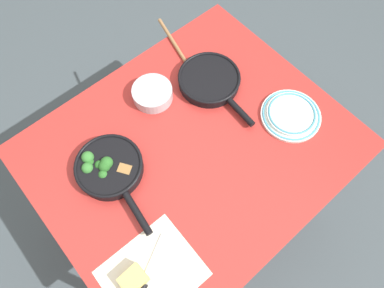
% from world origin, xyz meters
% --- Properties ---
extents(ground_plane, '(14.00, 14.00, 0.00)m').
position_xyz_m(ground_plane, '(0.00, 0.00, 0.00)').
color(ground_plane, '#424C51').
extents(dining_table_red, '(1.10, 0.92, 0.73)m').
position_xyz_m(dining_table_red, '(0.00, 0.00, 0.65)').
color(dining_table_red, '#B72D28').
rests_on(dining_table_red, ground_plane).
extents(skillet_broccoli, '(0.24, 0.39, 0.07)m').
position_xyz_m(skillet_broccoli, '(-0.28, 0.11, 0.76)').
color(skillet_broccoli, black).
rests_on(skillet_broccoli, dining_table_red).
extents(skillet_eggs, '(0.25, 0.38, 0.04)m').
position_xyz_m(skillet_eggs, '(0.23, 0.16, 0.75)').
color(skillet_eggs, black).
rests_on(skillet_eggs, dining_table_red).
extents(wooden_spoon, '(0.12, 0.41, 0.02)m').
position_xyz_m(wooden_spoon, '(0.23, 0.31, 0.74)').
color(wooden_spoon, '#996B42').
rests_on(wooden_spoon, dining_table_red).
extents(parchment_sheet, '(0.29, 0.25, 0.00)m').
position_xyz_m(parchment_sheet, '(-0.38, -0.25, 0.73)').
color(parchment_sheet, silver).
rests_on(parchment_sheet, dining_table_red).
extents(grater_knife, '(0.23, 0.14, 0.02)m').
position_xyz_m(grater_knife, '(-0.41, -0.26, 0.74)').
color(grater_knife, silver).
rests_on(grater_knife, dining_table_red).
extents(cheese_block, '(0.08, 0.07, 0.05)m').
position_xyz_m(cheese_block, '(-0.43, -0.23, 0.75)').
color(cheese_block, '#EACC66').
rests_on(cheese_block, dining_table_red).
extents(dinner_plate_stack, '(0.23, 0.23, 0.03)m').
position_xyz_m(dinner_plate_stack, '(0.36, -0.15, 0.74)').
color(dinner_plate_stack, silver).
rests_on(dinner_plate_stack, dining_table_red).
extents(prep_bowl_steel, '(0.15, 0.15, 0.05)m').
position_xyz_m(prep_bowl_steel, '(0.02, 0.26, 0.76)').
color(prep_bowl_steel, '#B7B7BC').
rests_on(prep_bowl_steel, dining_table_red).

